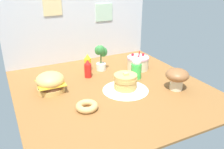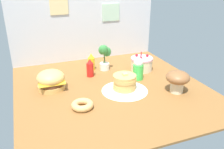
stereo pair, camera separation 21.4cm
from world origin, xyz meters
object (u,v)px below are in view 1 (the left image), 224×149
Objects in this scene: donut_pink_glaze at (87,106)px; mustard_bottle at (88,63)px; pancake_stack at (125,83)px; layer_cake at (138,63)px; mushroom_stool at (177,77)px; cream_soda_cup at (136,68)px; burger at (50,82)px; potted_plant at (101,56)px; ketchup_bottle at (88,69)px.

mustard_bottle is at bearing 68.38° from donut_pink_glaze.
layer_cake reaches higher than pancake_stack.
mushroom_stool reaches higher than pancake_stack.
mushroom_stool is at bearing -2.13° from donut_pink_glaze.
cream_soda_cup is 1.61× the size of donut_pink_glaze.
layer_cake is at bearing 54.28° from cream_soda_cup.
burger is 76.30cm from potted_plant.
potted_plant reaches higher than cream_soda_cup.
mustard_bottle is (-57.85, 22.82, 1.71)cm from layer_cake.
cream_soda_cup reaches higher than burger.
layer_cake is at bearing -22.89° from potted_plant.
mustard_bottle is at bearing 125.71° from mushroom_stool.
mustard_bottle is at bearing 162.27° from potted_plant.
mushroom_stool reaches higher than donut_pink_glaze.
potted_plant reaches higher than burger.
mushroom_stool is at bearing -24.29° from burger.
burger is at bearing -160.20° from ketchup_bottle.
ketchup_bottle is at bearing 176.29° from layer_cake.
pancake_stack is 53.09cm from mushroom_stool.
mushroom_stool is (47.97, -83.50, -3.57)cm from potted_plant.
layer_cake is 110.68cm from donut_pink_glaze.
burger is 1.33× the size of mustard_bottle.
mushroom_stool is (70.63, -69.89, 4.02)cm from ketchup_bottle.
ketchup_bottle reaches higher than pancake_stack.
donut_pink_glaze is (-26.66, -66.28, -6.78)cm from ketchup_bottle.
cream_soda_cup is at bearing 27.61° from donut_pink_glaze.
burger reaches higher than donut_pink_glaze.
ketchup_bottle is 0.91× the size of mushroom_stool.
pancake_stack is 33.75cm from cream_soda_cup.
mushroom_stool is (5.79, -65.70, 5.73)cm from layer_cake.
ketchup_bottle reaches higher than donut_pink_glaze.
burger is 0.78× the size of pancake_stack.
cream_soda_cup is 0.98× the size of potted_plant.
burger reaches higher than layer_cake.
ketchup_bottle is 0.67× the size of cream_soda_cup.
layer_cake is 1.25× the size of ketchup_bottle.
ketchup_bottle is at bearing 150.87° from cream_soda_cup.
pancake_stack is at bearing 20.22° from donut_pink_glaze.
ketchup_bottle is 1.08× the size of donut_pink_glaze.
ketchup_bottle is (-22.58, 48.14, 2.08)cm from pancake_stack.
layer_cake is (111.69, 12.67, -1.52)cm from burger.
pancake_stack is at bearing 155.64° from mushroom_stool.
burger is 1.33× the size of ketchup_bottle.
potted_plant is (-42.17, 17.81, 9.30)cm from layer_cake.
donut_pink_glaze is 97.95cm from mushroom_stool.
pancake_stack is at bearing -90.08° from potted_plant.
layer_cake is at bearing 46.12° from pancake_stack.
mustard_bottle is 109.09cm from mushroom_stool.
potted_plant reaches higher than mustard_bottle.
layer_cake is at bearing -21.53° from mustard_bottle.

